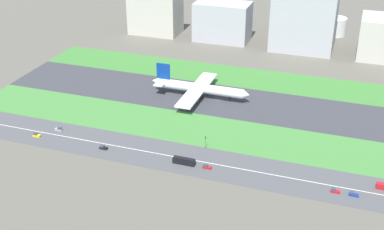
% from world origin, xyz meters
% --- Properties ---
extents(ground_plane, '(800.00, 800.00, 0.00)m').
position_xyz_m(ground_plane, '(0.00, 0.00, 0.00)').
color(ground_plane, '#5B564C').
extents(runway, '(280.00, 46.00, 0.10)m').
position_xyz_m(runway, '(0.00, 0.00, 0.05)').
color(runway, '#38383D').
rests_on(runway, ground_plane).
extents(grass_median_north, '(280.00, 36.00, 0.10)m').
position_xyz_m(grass_median_north, '(0.00, 41.00, 0.05)').
color(grass_median_north, '#3D7A33').
rests_on(grass_median_north, ground_plane).
extents(grass_median_south, '(280.00, 36.00, 0.10)m').
position_xyz_m(grass_median_south, '(0.00, -41.00, 0.05)').
color(grass_median_south, '#427F38').
rests_on(grass_median_south, ground_plane).
extents(highway, '(280.00, 28.00, 0.10)m').
position_xyz_m(highway, '(0.00, -73.00, 0.05)').
color(highway, '#4C4C4F').
rests_on(highway, ground_plane).
extents(highway_centerline, '(266.00, 0.50, 0.01)m').
position_xyz_m(highway_centerline, '(0.00, -73.00, 0.11)').
color(highway_centerline, silver).
rests_on(highway_centerline, highway).
extents(airliner, '(65.00, 56.00, 19.70)m').
position_xyz_m(airliner, '(-13.53, 0.00, 6.23)').
color(airliner, white).
rests_on(airliner, runway).
extents(car_2, '(4.40, 1.80, 2.00)m').
position_xyz_m(car_2, '(-80.78, -78.00, 0.92)').
color(car_2, yellow).
rests_on(car_2, highway).
extents(car_1, '(4.40, 1.80, 2.00)m').
position_xyz_m(car_1, '(-72.83, -68.00, 0.92)').
color(car_1, '#99999E').
rests_on(car_1, highway).
extents(car_4, '(4.40, 1.80, 2.00)m').
position_xyz_m(car_4, '(17.24, -78.00, 0.92)').
color(car_4, '#B2191E').
rests_on(car_4, highway).
extents(car_5, '(4.40, 1.80, 2.00)m').
position_xyz_m(car_5, '(-39.80, -78.00, 0.92)').
color(car_5, black).
rests_on(car_5, highway).
extents(car_0, '(4.40, 1.80, 2.00)m').
position_xyz_m(car_0, '(86.99, -78.00, 0.92)').
color(car_0, navy).
rests_on(car_0, highway).
extents(bus_0, '(11.60, 2.50, 3.50)m').
position_xyz_m(bus_0, '(5.36, -78.00, 1.82)').
color(bus_0, black).
rests_on(bus_0, highway).
extents(car_3, '(4.40, 1.80, 2.00)m').
position_xyz_m(car_3, '(78.81, -78.00, 0.92)').
color(car_3, '#B2191E').
rests_on(car_3, highway).
extents(traffic_light, '(0.36, 0.50, 7.20)m').
position_xyz_m(traffic_light, '(10.78, -60.01, 4.29)').
color(traffic_light, '#4C4C51').
rests_on(traffic_light, highway).
extents(terminal_building, '(42.07, 25.99, 33.74)m').
position_xyz_m(terminal_building, '(-90.00, 114.00, 16.87)').
color(terminal_building, beige).
rests_on(terminal_building, ground_plane).
extents(hangar_building, '(44.83, 25.64, 31.55)m').
position_xyz_m(hangar_building, '(-30.24, 114.00, 15.78)').
color(hangar_building, '#B2B2B7').
rests_on(hangar_building, ground_plane).
extents(office_tower, '(48.31, 33.75, 47.45)m').
position_xyz_m(office_tower, '(35.75, 114.00, 23.72)').
color(office_tower, '#B2B2B7').
rests_on(office_tower, ground_plane).
extents(fuel_tank_west, '(19.34, 19.34, 12.92)m').
position_xyz_m(fuel_tank_west, '(26.35, 159.00, 6.46)').
color(fuel_tank_west, silver).
rests_on(fuel_tank_west, ground_plane).
extents(fuel_tank_centre, '(19.10, 19.10, 15.05)m').
position_xyz_m(fuel_tank_centre, '(57.03, 159.00, 7.53)').
color(fuel_tank_centre, silver).
rests_on(fuel_tank_centre, ground_plane).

